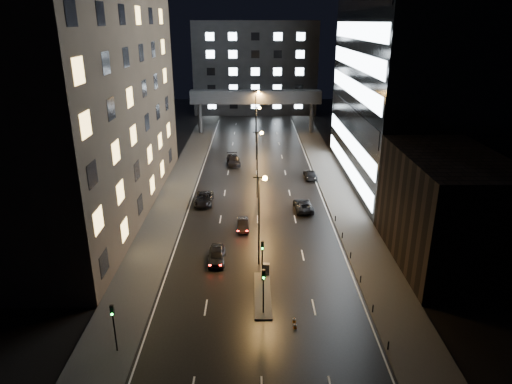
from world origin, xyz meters
The scene contains 26 objects.
ground centered at (0.00, 40.00, 0.00)m, with size 160.00×160.00×0.00m, color black.
sidewalk_left centered at (-12.50, 35.00, 0.07)m, with size 5.00×110.00×0.15m, color #383533.
sidewalk_right centered at (12.50, 35.00, 0.07)m, with size 5.00×110.00×0.15m, color #383533.
building_left centered at (-22.50, 24.00, 20.00)m, with size 15.00×48.00×40.00m, color #2D2319.
building_right_low centered at (20.00, 9.00, 6.00)m, with size 10.00×18.00×12.00m, color black.
building_right_glass centered at (25.00, 36.00, 22.50)m, with size 20.00×36.00×45.00m, color black.
building_far centered at (0.00, 98.00, 12.50)m, with size 34.00×14.00×25.00m, color #333335.
skybridge centered at (0.00, 70.00, 8.34)m, with size 30.00×3.00×10.00m.
median_island centered at (0.30, 2.00, 0.07)m, with size 1.60×8.00×0.15m, color #383533.
traffic_signal_near centered at (0.30, 4.49, 3.09)m, with size 0.28×0.34×4.40m.
traffic_signal_far centered at (0.30, -1.01, 3.09)m, with size 0.28×0.34×4.40m.
traffic_signal_corner centered at (-11.50, -6.01, 2.94)m, with size 0.28×0.34×4.40m.
bollard_row centered at (10.20, 6.50, 0.45)m, with size 0.12×25.12×0.90m.
streetlight_near centered at (0.16, 8.00, 6.50)m, with size 1.45×0.50×10.15m.
streetlight_mid_a centered at (0.16, 28.00, 6.50)m, with size 1.45×0.50×10.15m.
streetlight_mid_b centered at (0.16, 48.00, 6.50)m, with size 1.45×0.50×10.15m.
streetlight_far centered at (0.16, 68.00, 6.50)m, with size 1.45×0.50×10.15m.
car_away_a centered at (-4.62, 8.64, 0.78)m, with size 1.84×4.56×1.55m, color black.
car_away_b centered at (-1.92, 17.00, 0.64)m, with size 1.35×3.87×1.28m, color black.
car_away_c centered at (-7.75, 25.65, 0.75)m, with size 2.49×5.39×1.50m, color black.
car_away_d centered at (-4.26, 44.97, 0.81)m, with size 2.28×5.61×1.63m, color black.
car_toward_a centered at (6.39, 23.15, 0.71)m, with size 2.35×5.10×1.42m, color black.
car_toward_b centered at (9.00, 36.94, 0.68)m, with size 1.91×4.69×1.36m, color black.
utility_cabinet centered at (0.70, 5.70, 0.75)m, with size 0.74×0.48×1.20m, color #4A4A4C.
cone_a centered at (3.00, -3.06, 0.28)m, with size 0.32×0.32×0.56m, color orange.
cone_b centered at (3.00, -2.21, 0.24)m, with size 0.34×0.34×0.48m, color orange.
Camera 1 is at (-0.57, -35.72, 24.86)m, focal length 32.00 mm.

